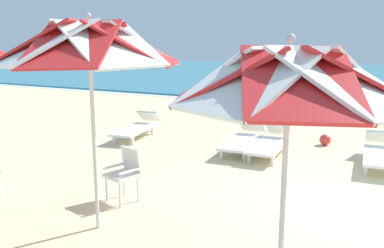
# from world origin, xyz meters

# --- Properties ---
(ground_plane) EXTENTS (80.00, 80.00, 0.00)m
(ground_plane) POSITION_xyz_m (0.00, 0.00, 0.00)
(ground_plane) COLOR beige
(surf_foam) EXTENTS (80.00, 0.70, 0.01)m
(surf_foam) POSITION_xyz_m (0.00, 10.36, 0.01)
(surf_foam) COLOR white
(surf_foam) RESTS_ON ground
(beach_umbrella_0) EXTENTS (2.06, 2.06, 2.57)m
(beach_umbrella_0) POSITION_xyz_m (-0.11, -2.91, 2.20)
(beach_umbrella_0) COLOR silver
(beach_umbrella_0) RESTS_ON ground
(beach_umbrella_1) EXTENTS (2.37, 2.37, 2.87)m
(beach_umbrella_1) POSITION_xyz_m (-2.82, -2.27, 2.47)
(beach_umbrella_1) COLOR silver
(beach_umbrella_1) RESTS_ON ground
(plastic_chair_1) EXTENTS (0.54, 0.56, 0.87)m
(plastic_chair_1) POSITION_xyz_m (-3.08, -1.29, 0.50)
(plastic_chair_1) COLOR white
(plastic_chair_1) RESTS_ON ground
(sun_lounger_0) EXTENTS (0.77, 2.18, 0.62)m
(sun_lounger_0) POSITION_xyz_m (0.43, 2.72, 0.28)
(sun_lounger_0) COLOR white
(sun_lounger_0) RESTS_ON ground
(sun_lounger_1) EXTENTS (0.74, 2.18, 0.62)m
(sun_lounger_1) POSITION_xyz_m (-1.83, 2.48, 0.28)
(sun_lounger_1) COLOR white
(sun_lounger_1) RESTS_ON ground
(sun_lounger_2) EXTENTS (0.82, 2.19, 0.62)m
(sun_lounger_2) POSITION_xyz_m (-2.51, 2.51, 0.28)
(sun_lounger_2) COLOR white
(sun_lounger_2) RESTS_ON ground
(sun_lounger_3) EXTENTS (1.00, 2.22, 0.62)m
(sun_lounger_3) POSITION_xyz_m (-5.56, 2.51, 0.28)
(sun_lounger_3) COLOR white
(sun_lounger_3) RESTS_ON ground
(beach_ball) EXTENTS (0.27, 0.27, 0.27)m
(beach_ball) POSITION_xyz_m (-0.88, 3.97, 0.14)
(beach_ball) COLOR red
(beach_ball) RESTS_ON ground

